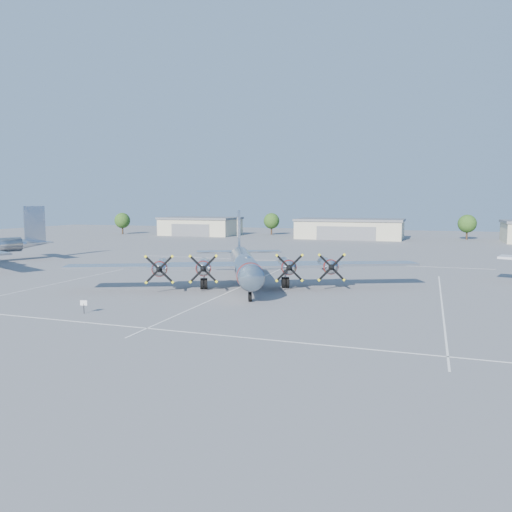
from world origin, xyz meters
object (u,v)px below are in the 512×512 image
(hangar_west, at_px, (201,226))
(tree_west, at_px, (272,221))
(tree_far_west, at_px, (122,221))
(tree_east, at_px, (467,224))
(main_bomber_b29, at_px, (244,286))
(info_placard, at_px, (84,304))
(hangar_center, at_px, (350,229))

(hangar_west, xyz_separation_m, tree_west, (20.00, 8.04, 1.51))
(tree_far_west, xyz_separation_m, tree_east, (100.00, 10.00, 0.00))
(tree_far_west, relative_size, main_bomber_b29, 0.17)
(tree_far_west, bearing_deg, info_placard, -57.53)
(hangar_west, height_order, tree_east, tree_east)
(info_placard, bearing_deg, main_bomber_b29, 47.84)
(tree_far_west, xyz_separation_m, main_bomber_b29, (70.16, -78.87, -4.22))
(tree_far_west, bearing_deg, hangar_west, 9.01)
(hangar_center, bearing_deg, main_bomber_b29, -89.89)
(hangar_west, bearing_deg, main_bomber_b29, -61.40)
(hangar_west, bearing_deg, tree_far_west, -170.99)
(tree_west, relative_size, main_bomber_b29, 0.17)
(hangar_west, bearing_deg, info_placard, -69.97)
(hangar_west, distance_m, hangar_center, 45.00)
(main_bomber_b29, bearing_deg, tree_west, 81.25)
(tree_far_west, bearing_deg, tree_west, 14.93)
(hangar_west, height_order, tree_far_west, tree_far_west)
(tree_west, distance_m, main_bomber_b29, 94.39)
(hangar_center, bearing_deg, info_placard, -94.57)
(tree_west, bearing_deg, tree_far_west, -165.07)
(hangar_center, relative_size, main_bomber_b29, 0.72)
(hangar_center, xyz_separation_m, tree_west, (-25.00, 8.04, 1.51))
(tree_far_west, distance_m, tree_west, 46.57)
(hangar_center, bearing_deg, tree_far_west, -176.76)
(hangar_center, height_order, tree_west, tree_west)
(tree_east, relative_size, info_placard, 5.57)
(tree_east, bearing_deg, tree_far_west, -174.29)
(tree_east, relative_size, main_bomber_b29, 0.17)
(tree_east, height_order, main_bomber_b29, tree_east)
(hangar_west, distance_m, info_placard, 107.78)
(tree_west, bearing_deg, tree_east, -2.08)
(tree_east, bearing_deg, info_placard, -109.55)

